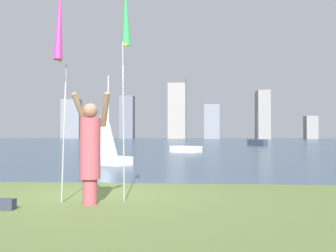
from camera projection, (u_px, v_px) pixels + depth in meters
ground at (187, 143)px, 58.96m from camera, size 120.00×138.00×0.12m
person at (90, 149)px, 7.17m from camera, size 0.74×0.54×2.01m
kite_flag_left at (59, 27)px, 7.21m from camera, size 0.16×0.54×3.95m
kite_flag_right at (126, 22)px, 7.59m from camera, size 0.16×0.44×4.03m
bag at (5, 204)px, 6.63m from camera, size 0.31×0.18×0.18m
sailboat_0 at (106, 138)px, 16.50m from camera, size 2.17×1.93×3.66m
sailboat_1 at (257, 142)px, 44.19m from camera, size 1.99×2.57×3.78m
sailboat_2 at (186, 148)px, 27.88m from camera, size 2.28×1.89×5.18m
sailboat_4 at (100, 142)px, 46.89m from camera, size 0.92×1.99×3.56m
skyline_tower_0 at (71, 119)px, 122.67m from camera, size 5.69×3.39×11.90m
skyline_tower_1 at (127, 117)px, 121.95m from camera, size 4.08×4.25×12.94m
skyline_tower_2 at (177, 111)px, 119.50m from camera, size 5.16×6.96×16.24m
skyline_tower_3 at (211, 122)px, 114.75m from camera, size 4.38×5.46×9.71m
skyline_tower_4 at (263, 115)px, 113.14m from camera, size 3.39×7.66×13.48m
skyline_tower_5 at (311, 127)px, 111.91m from camera, size 3.13×4.00×6.36m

